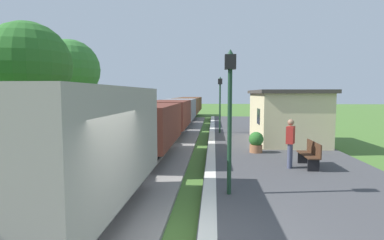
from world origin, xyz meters
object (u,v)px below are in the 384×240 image
object	(u,v)px
person_waiting	(290,141)
lamp_post_far	(220,94)
tree_field_left	(70,70)
bench_near_hut	(310,154)
bench_down_platform	(263,124)
station_hut	(285,116)
tree_trackside_far	(28,65)
potted_planter	(256,142)
freight_train	(173,113)
lamp_post_near	(230,95)

from	to	relation	value
person_waiting	lamp_post_far	world-z (taller)	lamp_post_far
lamp_post_far	tree_field_left	bearing A→B (deg)	171.41
bench_near_hut	bench_down_platform	size ratio (longest dim) A/B	1.00
bench_near_hut	tree_field_left	world-z (taller)	tree_field_left
station_hut	lamp_post_far	xyz separation A→B (m)	(-3.49, 3.28, 1.15)
lamp_post_far	tree_trackside_far	distance (m)	11.17
potted_planter	tree_trackside_far	size ratio (longest dim) A/B	0.14
station_hut	tree_trackside_far	bearing A→B (deg)	-171.28
freight_train	person_waiting	xyz separation A→B (m)	(5.57, -11.00, -0.27)
station_hut	potted_planter	distance (m)	4.08
freight_train	tree_trackside_far	size ratio (longest dim) A/B	6.11
tree_field_left	lamp_post_near	bearing A→B (deg)	-52.25
freight_train	tree_trackside_far	xyz separation A→B (m)	(-6.42, -6.84, 2.82)
tree_trackside_far	tree_field_left	distance (m)	7.06
freight_train	lamp_post_far	xyz separation A→B (m)	(3.30, -1.54, 1.35)
potted_planter	tree_field_left	distance (m)	15.41
potted_planter	tree_trackside_far	world-z (taller)	tree_trackside_far
person_waiting	potted_planter	bearing A→B (deg)	-49.42
bench_down_platform	lamp_post_near	size ratio (longest dim) A/B	0.41
bench_down_platform	person_waiting	distance (m)	10.68
bench_down_platform	lamp_post_far	size ratio (longest dim) A/B	0.41
person_waiting	tree_trackside_far	distance (m)	13.05
potted_planter	person_waiting	bearing A→B (deg)	-73.97
freight_train	bench_near_hut	distance (m)	12.57
tree_trackside_far	station_hut	bearing A→B (deg)	8.72
station_hut	lamp_post_near	size ratio (longest dim) A/B	1.57
lamp_post_near	lamp_post_far	distance (m)	12.44
lamp_post_near	tree_field_left	bearing A→B (deg)	127.75
bench_near_hut	lamp_post_near	distance (m)	4.81
bench_near_hut	lamp_post_far	xyz separation A→B (m)	(-3.00, 9.31, 2.08)
person_waiting	lamp_post_near	bearing A→B (deg)	77.36
bench_down_platform	station_hut	bearing A→B (deg)	-83.67
station_hut	tree_field_left	xyz separation A→B (m)	(-14.40, 4.93, 2.91)
freight_train	lamp_post_far	world-z (taller)	lamp_post_far
bench_down_platform	tree_trackside_far	size ratio (longest dim) A/B	0.23
bench_down_platform	potted_planter	size ratio (longest dim) A/B	1.64
station_hut	tree_field_left	size ratio (longest dim) A/B	0.86
freight_train	tree_field_left	xyz separation A→B (m)	(-7.60, 0.11, 3.11)
freight_train	person_waiting	distance (m)	12.33
freight_train	bench_near_hut	size ratio (longest dim) A/B	26.13
lamp_post_far	bench_down_platform	bearing A→B (deg)	21.48
bench_near_hut	lamp_post_near	world-z (taller)	lamp_post_near
bench_near_hut	lamp_post_far	distance (m)	10.00
tree_field_left	person_waiting	bearing A→B (deg)	-40.15
station_hut	lamp_post_near	bearing A→B (deg)	-110.88
bench_near_hut	freight_train	bearing A→B (deg)	120.16
person_waiting	lamp_post_far	xyz separation A→B (m)	(-2.26, 9.46, 1.62)
bench_down_platform	tree_field_left	size ratio (longest dim) A/B	0.22
freight_train	potted_planter	size ratio (longest dim) A/B	42.79
person_waiting	tree_field_left	distance (m)	17.56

